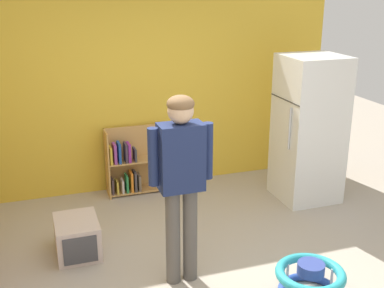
{
  "coord_description": "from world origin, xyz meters",
  "views": [
    {
      "loc": [
        -1.3,
        -3.67,
        2.62
      ],
      "look_at": [
        0.16,
        0.66,
        1.09
      ],
      "focal_mm": 46.2,
      "sensor_mm": 36.0,
      "label": 1
    }
  ],
  "objects_px": {
    "refrigerator": "(309,129)",
    "baby_walker": "(310,280)",
    "pet_carrier": "(77,237)",
    "bookshelf": "(133,164)",
    "standing_person": "(181,173)"
  },
  "relations": [
    {
      "from": "refrigerator",
      "to": "baby_walker",
      "type": "distance_m",
      "value": 2.23
    },
    {
      "from": "pet_carrier",
      "to": "refrigerator",
      "type": "bearing_deg",
      "value": 9.39
    },
    {
      "from": "refrigerator",
      "to": "baby_walker",
      "type": "bearing_deg",
      "value": -119.58
    },
    {
      "from": "refrigerator",
      "to": "bookshelf",
      "type": "bearing_deg",
      "value": 157.1
    },
    {
      "from": "refrigerator",
      "to": "pet_carrier",
      "type": "height_order",
      "value": "refrigerator"
    },
    {
      "from": "refrigerator",
      "to": "bookshelf",
      "type": "height_order",
      "value": "refrigerator"
    },
    {
      "from": "bookshelf",
      "to": "baby_walker",
      "type": "height_order",
      "value": "bookshelf"
    },
    {
      "from": "baby_walker",
      "to": "pet_carrier",
      "type": "relative_size",
      "value": 1.09
    },
    {
      "from": "baby_walker",
      "to": "pet_carrier",
      "type": "bearing_deg",
      "value": 143.29
    },
    {
      "from": "bookshelf",
      "to": "standing_person",
      "type": "height_order",
      "value": "standing_person"
    },
    {
      "from": "refrigerator",
      "to": "standing_person",
      "type": "bearing_deg",
      "value": -148.34
    },
    {
      "from": "baby_walker",
      "to": "refrigerator",
      "type": "bearing_deg",
      "value": 60.42
    },
    {
      "from": "refrigerator",
      "to": "pet_carrier",
      "type": "relative_size",
      "value": 3.22
    },
    {
      "from": "pet_carrier",
      "to": "baby_walker",
      "type": "bearing_deg",
      "value": -36.71
    },
    {
      "from": "refrigerator",
      "to": "standing_person",
      "type": "height_order",
      "value": "refrigerator"
    }
  ]
}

